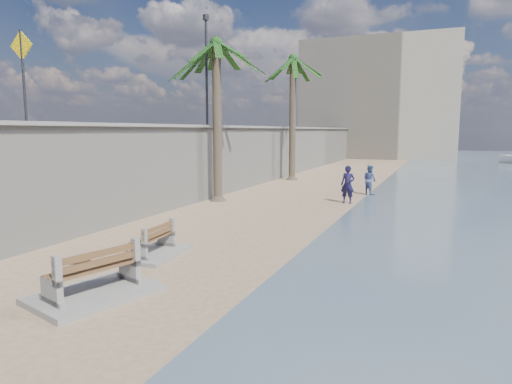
% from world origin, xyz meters
% --- Properties ---
extents(ground_plane, '(140.00, 140.00, 0.00)m').
position_xyz_m(ground_plane, '(0.00, 0.00, 0.00)').
color(ground_plane, tan).
extents(seawall, '(0.45, 70.00, 3.50)m').
position_xyz_m(seawall, '(-5.20, 20.00, 1.75)').
color(seawall, gray).
rests_on(seawall, ground_plane).
extents(wall_cap, '(0.80, 70.00, 0.12)m').
position_xyz_m(wall_cap, '(-5.20, 20.00, 3.55)').
color(wall_cap, gray).
rests_on(wall_cap, seawall).
extents(end_building, '(18.00, 12.00, 14.00)m').
position_xyz_m(end_building, '(-2.00, 52.00, 7.00)').
color(end_building, '#B7AA93').
rests_on(end_building, ground_plane).
extents(bench_near, '(2.24, 2.74, 0.99)m').
position_xyz_m(bench_near, '(-0.86, -0.77, 0.43)').
color(bench_near, gray).
rests_on(bench_near, ground_plane).
extents(bench_far, '(1.49, 2.07, 0.83)m').
position_xyz_m(bench_far, '(-1.56, 2.27, 0.36)').
color(bench_far, gray).
rests_on(bench_far, ground_plane).
extents(palm_mid, '(5.00, 5.00, 8.24)m').
position_xyz_m(palm_mid, '(-4.35, 11.58, 7.23)').
color(palm_mid, brown).
rests_on(palm_mid, ground_plane).
extents(palm_back, '(5.00, 5.00, 8.96)m').
position_xyz_m(palm_back, '(-3.94, 21.85, 7.92)').
color(palm_back, brown).
rests_on(palm_back, ground_plane).
extents(pedestrian_sign, '(0.78, 0.07, 2.40)m').
position_xyz_m(pedestrian_sign, '(-5.00, 1.50, 5.15)').
color(pedestrian_sign, '#2D2D33').
rests_on(pedestrian_sign, wall_cap).
extents(streetlight, '(0.28, 0.28, 5.12)m').
position_xyz_m(streetlight, '(-5.10, 12.00, 6.64)').
color(streetlight, '#2D2D33').
rests_on(streetlight, wall_cap).
extents(person_a, '(0.75, 0.53, 2.01)m').
position_xyz_m(person_a, '(1.54, 13.19, 1.00)').
color(person_a, '#181439').
rests_on(person_a, ground_plane).
extents(person_b, '(1.05, 1.02, 1.72)m').
position_xyz_m(person_b, '(2.04, 16.53, 0.86)').
color(person_b, '#4A5E99').
rests_on(person_b, ground_plane).
extents(debris_b, '(0.70, 0.74, 0.03)m').
position_xyz_m(debris_b, '(-3.00, 1.14, 0.01)').
color(debris_b, '#382616').
rests_on(debris_b, ground_plane).
extents(debris_d, '(0.53, 0.44, 0.03)m').
position_xyz_m(debris_d, '(-2.36, 2.52, 0.01)').
color(debris_d, '#382616').
rests_on(debris_d, ground_plane).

